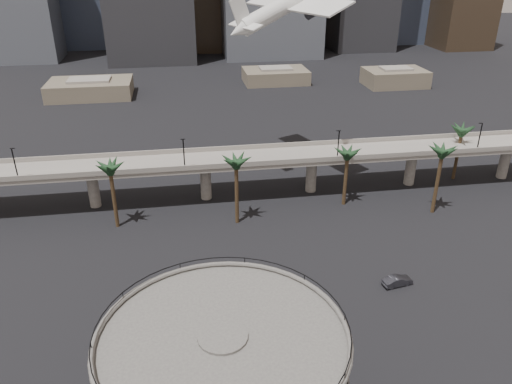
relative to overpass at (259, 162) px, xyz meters
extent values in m
cylinder|color=#4B4846|center=(-13.00, -59.00, 4.44)|extent=(22.00, 22.00, 0.45)
torus|color=#4B4846|center=(-13.00, -59.00, 4.91)|extent=(22.20, 22.20, 0.50)
torus|color=black|center=(-13.00, -59.00, 5.71)|extent=(21.80, 21.80, 0.10)
cylinder|color=#4B4846|center=(-13.00, -59.00, 8.44)|extent=(22.00, 22.00, 0.45)
torus|color=#4B4846|center=(-13.00, -59.00, 8.91)|extent=(22.20, 22.20, 0.50)
torus|color=black|center=(-13.00, -59.00, 9.71)|extent=(21.80, 21.80, 0.10)
cube|color=slate|center=(0.00, 0.00, 0.66)|extent=(130.00, 9.00, 0.90)
cube|color=slate|center=(0.00, -4.50, 1.56)|extent=(130.00, 0.30, 1.00)
cube|color=slate|center=(0.00, 4.50, 1.56)|extent=(130.00, 0.30, 1.00)
cylinder|color=slate|center=(-33.00, 0.00, -3.54)|extent=(2.20, 2.20, 8.00)
cylinder|color=slate|center=(-11.00, 0.00, -3.54)|extent=(2.20, 2.20, 8.00)
cylinder|color=slate|center=(11.00, 0.00, -3.54)|extent=(2.20, 2.20, 8.00)
cylinder|color=slate|center=(33.00, 0.00, -3.54)|extent=(2.20, 2.20, 8.00)
cylinder|color=slate|center=(55.00, 0.00, -3.54)|extent=(2.20, 2.20, 8.00)
cylinder|color=black|center=(-45.00, -4.00, 4.16)|extent=(0.24, 0.24, 6.00)
cylinder|color=black|center=(-15.00, -4.00, 4.16)|extent=(0.24, 0.24, 6.00)
cylinder|color=black|center=(15.00, -4.00, 4.16)|extent=(0.24, 0.24, 6.00)
cylinder|color=black|center=(45.00, -4.00, 4.16)|extent=(0.24, 0.24, 6.00)
cylinder|color=#44341D|center=(-6.00, -11.00, -1.26)|extent=(0.70, 0.70, 12.15)
ellipsoid|color=#17331B|center=(-6.00, -11.00, 5.21)|extent=(4.40, 4.40, 2.00)
cylinder|color=#44341D|center=(16.00, -7.00, -1.94)|extent=(0.70, 0.70, 10.80)
ellipsoid|color=#17331B|center=(16.00, -7.00, 3.86)|extent=(4.40, 4.40, 2.00)
cylinder|color=#44341D|center=(32.00, -13.00, -1.04)|extent=(0.70, 0.70, 12.60)
ellipsoid|color=#17331B|center=(32.00, -13.00, 5.66)|extent=(4.40, 4.40, 2.00)
cylinder|color=#44341D|center=(44.00, 1.00, -1.71)|extent=(0.70, 0.70, 11.25)
ellipsoid|color=#17331B|center=(44.00, 1.00, 4.31)|extent=(4.40, 4.40, 2.00)
cylinder|color=#44341D|center=(-28.00, -9.00, -1.49)|extent=(0.70, 0.70, 11.70)
ellipsoid|color=#17331B|center=(-28.00, -9.00, 4.76)|extent=(4.40, 4.40, 2.00)
cube|color=brown|center=(-45.00, 85.00, -4.59)|extent=(28.00, 18.00, 5.50)
cube|color=slate|center=(-45.00, 85.00, -1.44)|extent=(14.00, 9.00, 0.80)
cube|color=brown|center=(22.00, 95.00, -4.84)|extent=(24.00, 16.00, 5.00)
cube|color=slate|center=(22.00, 95.00, -1.94)|extent=(12.00, 8.00, 0.80)
cube|color=brown|center=(65.00, 83.00, -4.34)|extent=(22.00, 15.00, 6.00)
cube|color=slate|center=(65.00, 83.00, -0.94)|extent=(11.00, 7.50, 0.80)
cube|color=#836E5B|center=(55.00, 185.00, 13.96)|extent=(24.00, 24.00, 42.60)
cube|color=#836E5B|center=(18.00, 205.00, 11.93)|extent=(22.00, 22.00, 38.55)
cone|color=silver|center=(-3.21, 6.54, 24.53)|extent=(5.13, 4.48, 4.12)
cube|color=silver|center=(9.14, 11.50, 29.10)|extent=(16.41, 29.21, 2.60)
cube|color=silver|center=(-1.66, 7.16, 25.60)|extent=(5.71, 9.83, 1.07)
cube|color=silver|center=(-2.58, 6.79, 28.13)|extent=(4.60, 2.11, 6.09)
cylinder|color=#25252A|center=(8.02, 16.80, 28.01)|extent=(4.90, 3.48, 3.28)
cylinder|color=#25252A|center=(12.00, 6.91, 28.01)|extent=(4.90, 3.48, 3.28)
imported|color=#A42217|center=(-7.09, -38.70, -6.57)|extent=(4.58, 2.00, 1.54)
imported|color=#222228|center=(15.61, -34.17, -6.56)|extent=(4.93, 2.48, 1.55)
camera|label=1|loc=(-15.37, -92.03, 38.70)|focal=35.00mm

